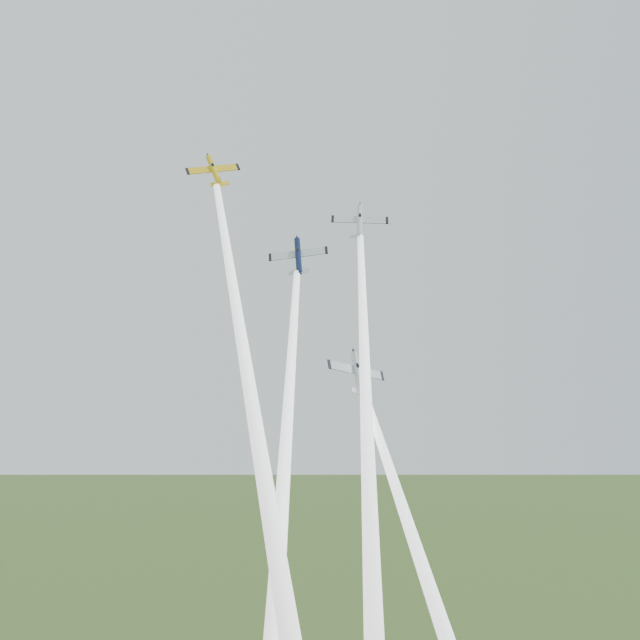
{
  "coord_description": "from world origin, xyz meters",
  "views": [
    {
      "loc": [
        -23.05,
        -110.69,
        79.89
      ],
      "look_at": [
        0.0,
        -6.0,
        92.0
      ],
      "focal_mm": 45.0,
      "sensor_mm": 36.0,
      "label": 1
    }
  ],
  "objects_px": {
    "plane_silver_right": "(360,222)",
    "plane_silver_low": "(358,373)",
    "plane_navy": "(298,256)",
    "plane_yellow": "(214,171)"
  },
  "relations": [
    {
      "from": "plane_silver_right",
      "to": "plane_silver_low",
      "type": "distance_m",
      "value": 27.75
    },
    {
      "from": "plane_navy",
      "to": "plane_silver_low",
      "type": "height_order",
      "value": "plane_navy"
    },
    {
      "from": "plane_yellow",
      "to": "plane_navy",
      "type": "height_order",
      "value": "plane_yellow"
    },
    {
      "from": "plane_navy",
      "to": "plane_silver_right",
      "type": "height_order",
      "value": "plane_silver_right"
    },
    {
      "from": "plane_silver_low",
      "to": "plane_silver_right",
      "type": "bearing_deg",
      "value": 58.12
    },
    {
      "from": "plane_yellow",
      "to": "plane_silver_low",
      "type": "xyz_separation_m",
      "value": [
        18.1,
        -10.27,
        -28.92
      ]
    },
    {
      "from": "plane_yellow",
      "to": "plane_silver_right",
      "type": "height_order",
      "value": "plane_yellow"
    },
    {
      "from": "plane_navy",
      "to": "plane_silver_right",
      "type": "bearing_deg",
      "value": 34.13
    },
    {
      "from": "plane_silver_right",
      "to": "plane_silver_low",
      "type": "relative_size",
      "value": 1.03
    },
    {
      "from": "plane_yellow",
      "to": "plane_silver_low",
      "type": "distance_m",
      "value": 35.63
    }
  ]
}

